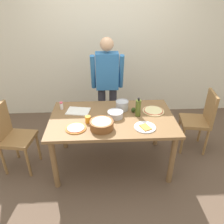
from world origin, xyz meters
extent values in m
plane|color=brown|center=(0.00, 0.00, 0.00)|extent=(8.00, 8.00, 0.00)
cube|color=silver|center=(0.00, 1.60, 1.30)|extent=(5.60, 0.10, 2.60)
cube|color=brown|center=(0.00, 0.00, 0.74)|extent=(1.60, 0.96, 0.04)
cylinder|color=brown|center=(-0.72, -0.40, 0.36)|extent=(0.07, 0.07, 0.72)
cylinder|color=brown|center=(0.72, -0.40, 0.36)|extent=(0.07, 0.07, 0.72)
cylinder|color=brown|center=(-0.72, 0.40, 0.36)|extent=(0.07, 0.07, 0.72)
cylinder|color=brown|center=(0.72, 0.40, 0.36)|extent=(0.07, 0.07, 0.72)
cylinder|color=#2D2D38|center=(-0.13, 0.76, 0.42)|extent=(0.12, 0.12, 0.85)
cylinder|color=#2D2D38|center=(0.05, 0.76, 0.42)|extent=(0.12, 0.12, 0.85)
cube|color=#2D6BAD|center=(-0.04, 0.76, 1.12)|extent=(0.34, 0.20, 0.55)
cylinder|color=#2D6BAD|center=(-0.25, 0.71, 1.12)|extent=(0.07, 0.21, 0.55)
cylinder|color=#2D6BAD|center=(0.17, 0.71, 1.12)|extent=(0.07, 0.21, 0.55)
sphere|color=tan|center=(-0.04, 0.76, 1.52)|extent=(0.20, 0.20, 0.20)
cube|color=olive|center=(-1.25, -0.01, 0.47)|extent=(0.46, 0.46, 0.05)
cube|color=olive|center=(-1.43, 0.02, 0.72)|extent=(0.10, 0.38, 0.45)
cylinder|color=olive|center=(-1.11, -0.21, 0.23)|extent=(0.04, 0.04, 0.45)
cylinder|color=olive|center=(-1.06, 0.13, 0.23)|extent=(0.04, 0.04, 0.45)
cylinder|color=olive|center=(-1.44, -0.15, 0.23)|extent=(0.04, 0.04, 0.45)
cylinder|color=olive|center=(-1.39, 0.18, 0.23)|extent=(0.04, 0.04, 0.45)
cube|color=olive|center=(1.25, 0.29, 0.47)|extent=(0.46, 0.46, 0.05)
cube|color=olive|center=(1.43, 0.27, 0.72)|extent=(0.10, 0.38, 0.45)
cylinder|color=olive|center=(1.11, 0.49, 0.23)|extent=(0.04, 0.04, 0.45)
cylinder|color=olive|center=(1.06, 0.15, 0.23)|extent=(0.04, 0.04, 0.45)
cylinder|color=olive|center=(1.44, 0.44, 0.23)|extent=(0.04, 0.04, 0.45)
cylinder|color=olive|center=(1.39, 0.10, 0.23)|extent=(0.04, 0.04, 0.45)
cylinder|color=beige|center=(0.56, 0.13, 0.77)|extent=(0.29, 0.29, 0.01)
cylinder|color=#B22D1E|center=(0.56, 0.13, 0.77)|extent=(0.26, 0.26, 0.00)
cylinder|color=beige|center=(0.56, 0.13, 0.78)|extent=(0.24, 0.24, 0.00)
cylinder|color=#C67A33|center=(-0.44, -0.25, 0.77)|extent=(0.25, 0.25, 0.01)
cylinder|color=#B22D1E|center=(-0.44, -0.25, 0.77)|extent=(0.22, 0.22, 0.00)
cylinder|color=beige|center=(-0.44, -0.25, 0.78)|extent=(0.20, 0.20, 0.00)
cylinder|color=white|center=(0.38, -0.26, 0.77)|extent=(0.26, 0.26, 0.01)
cube|color=#CC8438|center=(0.38, -0.28, 0.78)|extent=(0.14, 0.17, 0.01)
cylinder|color=brown|center=(-0.14, -0.25, 0.81)|extent=(0.28, 0.28, 0.10)
ellipsoid|color=beige|center=(-0.14, -0.25, 0.85)|extent=(0.25, 0.25, 0.05)
cylinder|color=#B7B7BC|center=(0.04, 0.01, 0.80)|extent=(0.20, 0.20, 0.08)
cylinder|color=#47561E|center=(0.33, 0.03, 0.87)|extent=(0.07, 0.07, 0.22)
cylinder|color=black|center=(0.33, 0.03, 1.00)|extent=(0.03, 0.03, 0.04)
cylinder|color=#B7B7BC|center=(0.14, 0.20, 0.82)|extent=(0.17, 0.17, 0.12)
torus|color=#A5A5AD|center=(0.14, 0.20, 0.88)|extent=(0.17, 0.17, 0.01)
cylinder|color=orange|center=(-0.31, -0.11, 0.80)|extent=(0.07, 0.07, 0.08)
cylinder|color=white|center=(-0.68, 0.26, 0.81)|extent=(0.04, 0.04, 0.09)
cylinder|color=#D84C66|center=(-0.68, 0.26, 0.86)|extent=(0.04, 0.04, 0.02)
cube|color=white|center=(-0.45, 0.18, 0.77)|extent=(0.33, 0.27, 0.01)
ellipsoid|color=#2D4219|center=(0.29, 0.12, 0.80)|extent=(0.06, 0.06, 0.07)
camera|label=1|loc=(-0.13, -2.45, 2.21)|focal=35.44mm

